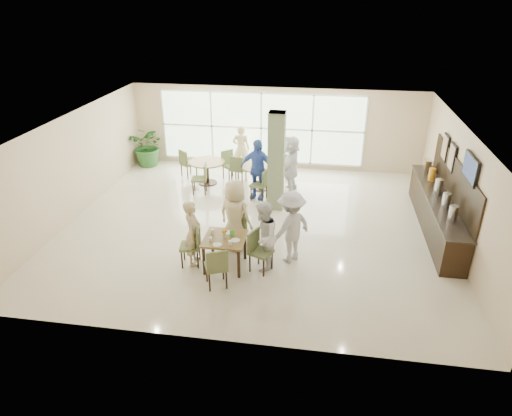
# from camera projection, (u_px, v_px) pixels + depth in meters

# --- Properties ---
(ground) EXTENTS (10.00, 10.00, 0.00)m
(ground) POSITION_uv_depth(u_px,v_px,m) (256.00, 225.00, 12.28)
(ground) COLOR beige
(ground) RESTS_ON ground
(room_shell) EXTENTS (10.00, 10.00, 10.00)m
(room_shell) POSITION_uv_depth(u_px,v_px,m) (255.00, 166.00, 11.53)
(room_shell) COLOR white
(room_shell) RESTS_ON ground
(window_bank) EXTENTS (7.00, 0.04, 7.00)m
(window_bank) POSITION_uv_depth(u_px,v_px,m) (261.00, 128.00, 15.70)
(window_bank) COLOR silver
(window_bank) RESTS_ON ground
(column) EXTENTS (0.45, 0.45, 2.80)m
(column) POSITION_uv_depth(u_px,v_px,m) (276.00, 162.00, 12.68)
(column) COLOR #64724F
(column) RESTS_ON ground
(main_table) EXTENTS (0.93, 0.93, 0.75)m
(main_table) POSITION_uv_depth(u_px,v_px,m) (225.00, 241.00, 10.18)
(main_table) COLOR brown
(main_table) RESTS_ON ground
(round_table_left) EXTENTS (1.14, 1.14, 0.75)m
(round_table_left) POSITION_uv_depth(u_px,v_px,m) (207.00, 166.00, 14.67)
(round_table_left) COLOR brown
(round_table_left) RESTS_ON ground
(round_table_right) EXTENTS (1.18, 1.18, 0.75)m
(round_table_right) POSITION_uv_depth(u_px,v_px,m) (260.00, 171.00, 14.29)
(round_table_right) COLOR brown
(round_table_right) RESTS_ON ground
(chairs_main_table) EXTENTS (2.18, 2.11, 0.95)m
(chairs_main_table) POSITION_uv_depth(u_px,v_px,m) (226.00, 249.00, 10.25)
(chairs_main_table) COLOR #5B6939
(chairs_main_table) RESTS_ON ground
(chairs_table_left) EXTENTS (2.07, 1.86, 0.95)m
(chairs_table_left) POSITION_uv_depth(u_px,v_px,m) (206.00, 169.00, 14.75)
(chairs_table_left) COLOR #5B6939
(chairs_table_left) RESTS_ON ground
(chairs_table_right) EXTENTS (2.06, 1.81, 0.95)m
(chairs_table_right) POSITION_uv_depth(u_px,v_px,m) (261.00, 175.00, 14.30)
(chairs_table_right) COLOR #5B6939
(chairs_table_right) RESTS_ON ground
(tabletop_clutter) EXTENTS (0.72, 0.77, 0.21)m
(tabletop_clutter) POSITION_uv_depth(u_px,v_px,m) (223.00, 236.00, 10.07)
(tabletop_clutter) COLOR white
(tabletop_clutter) RESTS_ON main_table
(buffet_counter) EXTENTS (0.64, 4.70, 1.95)m
(buffet_counter) POSITION_uv_depth(u_px,v_px,m) (437.00, 210.00, 11.84)
(buffet_counter) COLOR black
(buffet_counter) RESTS_ON ground
(wall_tv) EXTENTS (0.06, 1.00, 0.58)m
(wall_tv) POSITION_uv_depth(u_px,v_px,m) (471.00, 168.00, 10.12)
(wall_tv) COLOR black
(wall_tv) RESTS_ON ground
(framed_art_a) EXTENTS (0.05, 0.55, 0.70)m
(framed_art_a) POSITION_uv_depth(u_px,v_px,m) (452.00, 157.00, 11.67)
(framed_art_a) COLOR black
(framed_art_a) RESTS_ON ground
(framed_art_b) EXTENTS (0.05, 0.55, 0.70)m
(framed_art_b) POSITION_uv_depth(u_px,v_px,m) (445.00, 147.00, 12.39)
(framed_art_b) COLOR black
(framed_art_b) RESTS_ON ground
(potted_plant) EXTENTS (1.44, 1.44, 1.46)m
(potted_plant) POSITION_uv_depth(u_px,v_px,m) (149.00, 146.00, 16.08)
(potted_plant) COLOR #285F26
(potted_plant) RESTS_ON ground
(teen_left) EXTENTS (0.40, 0.59, 1.56)m
(teen_left) POSITION_uv_depth(u_px,v_px,m) (193.00, 233.00, 10.27)
(teen_left) COLOR #CBB887
(teen_left) RESTS_ON ground
(teen_far) EXTENTS (0.98, 0.78, 1.78)m
(teen_far) POSITION_uv_depth(u_px,v_px,m) (235.00, 215.00, 10.82)
(teen_far) COLOR #CBB887
(teen_far) RESTS_ON ground
(teen_right) EXTENTS (0.62, 0.80, 1.62)m
(teen_right) POSITION_uv_depth(u_px,v_px,m) (263.00, 236.00, 10.07)
(teen_right) COLOR white
(teen_right) RESTS_ON ground
(teen_standing) EXTENTS (1.23, 1.27, 1.73)m
(teen_standing) POSITION_uv_depth(u_px,v_px,m) (291.00, 227.00, 10.34)
(teen_standing) COLOR #B7B7BA
(teen_standing) RESTS_ON ground
(adult_a) EXTENTS (1.19, 0.85, 1.84)m
(adult_a) POSITION_uv_depth(u_px,v_px,m) (257.00, 169.00, 13.50)
(adult_a) COLOR #3D5EB8
(adult_a) RESTS_ON ground
(adult_b) EXTENTS (1.00, 1.76, 1.78)m
(adult_b) POSITION_uv_depth(u_px,v_px,m) (291.00, 164.00, 13.96)
(adult_b) COLOR white
(adult_b) RESTS_ON ground
(adult_standing) EXTENTS (0.61, 0.42, 1.63)m
(adult_standing) POSITION_uv_depth(u_px,v_px,m) (241.00, 149.00, 15.56)
(adult_standing) COLOR #CBB887
(adult_standing) RESTS_ON ground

